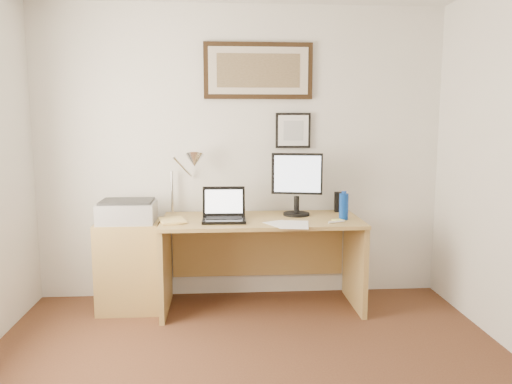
{
  "coord_description": "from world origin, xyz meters",
  "views": [
    {
      "loc": [
        -0.17,
        -2.31,
        1.54
      ],
      "look_at": [
        0.09,
        1.43,
        1.0
      ],
      "focal_mm": 35.0,
      "sensor_mm": 36.0,
      "label": 1
    }
  ],
  "objects": [
    {
      "name": "water_bottle",
      "position": [
        0.8,
        1.55,
        0.85
      ],
      "size": [
        0.07,
        0.07,
        0.21
      ],
      "primitive_type": "cylinder",
      "color": "#0B3593",
      "rests_on": "desk"
    },
    {
      "name": "laptop",
      "position": [
        -0.15,
        1.58,
        0.81
      ],
      "size": [
        0.34,
        0.3,
        0.26
      ],
      "color": "black",
      "rests_on": "desk"
    },
    {
      "name": "side_cabinet",
      "position": [
        -0.92,
        1.68,
        0.36
      ],
      "size": [
        0.5,
        0.4,
        0.73
      ],
      "primitive_type": "cube",
      "color": "#A18043",
      "rests_on": "floor"
    },
    {
      "name": "desk_lamp",
      "position": [
        -0.41,
        1.81,
        1.19
      ],
      "size": [
        0.29,
        0.27,
        0.53
      ],
      "color": "silver",
      "rests_on": "desk"
    },
    {
      "name": "marker_pen",
      "position": [
        0.72,
        1.42,
        0.76
      ],
      "size": [
        0.14,
        0.06,
        0.02
      ],
      "primitive_type": "cylinder",
      "rotation": [
        0.0,
        1.57,
        0.35
      ],
      "color": "white",
      "rests_on": "desk"
    },
    {
      "name": "picture_small",
      "position": [
        0.45,
        1.97,
        1.45
      ],
      "size": [
        0.3,
        0.03,
        0.3
      ],
      "color": "black",
      "rests_on": "wall_back"
    },
    {
      "name": "printer",
      "position": [
        -0.92,
        1.66,
        0.82
      ],
      "size": [
        0.44,
        0.34,
        0.18
      ],
      "color": "#A2A2A4",
      "rests_on": "side_cabinet"
    },
    {
      "name": "wall_back",
      "position": [
        0.0,
        2.0,
        1.25
      ],
      "size": [
        3.5,
        0.02,
        2.5
      ],
      "primitive_type": "cube",
      "color": "white",
      "rests_on": "ground"
    },
    {
      "name": "sticky_pad",
      "position": [
        0.75,
        1.49,
        0.76
      ],
      "size": [
        0.1,
        0.1,
        0.01
      ],
      "primitive_type": "cube",
      "rotation": [
        0.0,
        0.0,
        0.42
      ],
      "color": "#FAFF78",
      "rests_on": "desk"
    },
    {
      "name": "speaker",
      "position": [
        0.85,
        1.89,
        0.84
      ],
      "size": [
        0.08,
        0.07,
        0.17
      ],
      "primitive_type": "cube",
      "rotation": [
        0.0,
        0.0,
        -0.11
      ],
      "color": "black",
      "rests_on": "desk"
    },
    {
      "name": "picture_large",
      "position": [
        0.15,
        1.97,
        1.95
      ],
      "size": [
        0.92,
        0.04,
        0.47
      ],
      "color": "black",
      "rests_on": "wall_back"
    },
    {
      "name": "bottle_cap",
      "position": [
        0.8,
        1.55,
        0.97
      ],
      "size": [
        0.04,
        0.04,
        0.02
      ],
      "primitive_type": "cylinder",
      "color": "#0B3593",
      "rests_on": "water_bottle"
    },
    {
      "name": "paper_sheet_a",
      "position": [
        0.29,
        1.39,
        0.75
      ],
      "size": [
        0.3,
        0.33,
        0.0
      ],
      "primitive_type": "cube",
      "rotation": [
        0.0,
        0.0,
        0.49
      ],
      "color": "white",
      "rests_on": "desk"
    },
    {
      "name": "lcd_monitor",
      "position": [
        0.45,
        1.74,
        1.04
      ],
      "size": [
        0.42,
        0.22,
        0.52
      ],
      "color": "black",
      "rests_on": "desk"
    },
    {
      "name": "book",
      "position": [
        -0.65,
        1.52,
        0.76
      ],
      "size": [
        0.25,
        0.29,
        0.02
      ],
      "primitive_type": "imported",
      "rotation": [
        0.0,
        0.0,
        0.26
      ],
      "color": "#EBC76E",
      "rests_on": "desk"
    },
    {
      "name": "desk",
      "position": [
        0.15,
        1.72,
        0.51
      ],
      "size": [
        1.6,
        0.7,
        0.75
      ],
      "color": "#A18043",
      "rests_on": "floor"
    },
    {
      "name": "paper_sheet_b",
      "position": [
        0.38,
        1.36,
        0.75
      ],
      "size": [
        0.26,
        0.34,
        0.0
      ],
      "primitive_type": "cube",
      "rotation": [
        0.0,
        0.0,
        -0.17
      ],
      "color": "white",
      "rests_on": "desk"
    }
  ]
}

